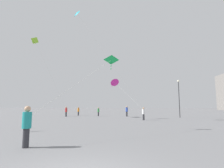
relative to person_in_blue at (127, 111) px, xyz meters
The scene contains 11 objects.
person_in_blue is the anchor object (origin of this frame).
person_in_orange 9.46m from the person_in_blue, 166.23° to the left, with size 0.36×0.36×1.65m.
person_in_teal 24.07m from the person_in_blue, 101.87° to the right, with size 0.40×0.40×1.85m.
person_in_red 10.56m from the person_in_blue, behind, with size 0.38×0.38×1.73m.
person_in_green 5.19m from the person_in_blue, behind, with size 0.35×0.35×1.59m.
person_in_white 8.10m from the person_in_blue, 75.44° to the right, with size 0.36×0.36×1.66m.
kite_lime_delta 19.14m from the person_in_blue, 163.20° to the right, with size 4.85×4.26×11.53m.
kite_magenta_diamond 7.47m from the person_in_blue, 107.29° to the right, with size 4.63×2.65×4.51m.
kite_emerald_delta 18.38m from the person_in_blue, 95.22° to the right, with size 3.91×6.37×4.47m.
kite_cyan_diamond 17.34m from the person_in_blue, 124.77° to the right, with size 9.30×2.17×13.35m.
lamppost_east 9.17m from the person_in_blue, 19.47° to the right, with size 0.36×0.36×5.95m.
Camera 1 is at (1.24, -4.36, 1.85)m, focal length 28.34 mm.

